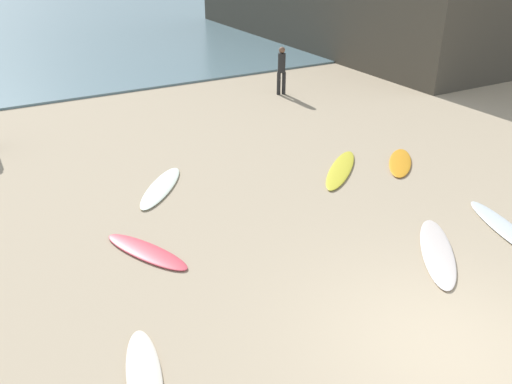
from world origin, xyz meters
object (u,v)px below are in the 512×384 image
object	(u,v)px
surfboard_5	(146,251)
surfboard_6	(400,163)
surfboard_0	(506,229)
surfboard_4	(161,187)
surfboard_2	(437,252)
surfboard_1	(341,169)
surfboard_3	(144,376)
beachgoer_mid	(282,68)

from	to	relation	value
surfboard_5	surfboard_6	xyz separation A→B (m)	(7.31, 0.76, 0.01)
surfboard_0	surfboard_4	bearing A→B (deg)	154.45
surfboard_2	surfboard_6	xyz separation A→B (m)	(2.43, 3.56, 0.01)
surfboard_2	surfboard_4	bearing A→B (deg)	-15.85
surfboard_1	surfboard_5	world-z (taller)	surfboard_1
surfboard_1	surfboard_4	size ratio (longest dim) A/B	1.11
surfboard_3	surfboard_5	bearing A→B (deg)	83.92
surfboard_0	surfboard_6	xyz separation A→B (m)	(0.55, 3.67, -0.00)
surfboard_2	surfboard_6	size ratio (longest dim) A/B	1.27
surfboard_1	surfboard_6	distance (m)	1.71
surfboard_2	surfboard_3	world-z (taller)	surfboard_3
surfboard_5	beachgoer_mid	distance (m)	11.31
surfboard_1	surfboard_5	size ratio (longest dim) A/B	1.24
surfboard_0	surfboard_2	distance (m)	1.88
surfboard_3	surfboard_6	xyz separation A→B (m)	(8.39, 3.78, -0.00)
surfboard_1	surfboard_2	distance (m)	4.06
surfboard_2	surfboard_3	size ratio (longest dim) A/B	1.31
surfboard_0	surfboard_5	world-z (taller)	surfboard_0
surfboard_4	surfboard_5	world-z (taller)	surfboard_4
surfboard_2	beachgoer_mid	world-z (taller)	beachgoer_mid
surfboard_0	surfboard_5	distance (m)	7.35
surfboard_4	beachgoer_mid	world-z (taller)	beachgoer_mid
beachgoer_mid	surfboard_3	bearing A→B (deg)	-114.13
beachgoer_mid	surfboard_0	bearing A→B (deg)	-81.04
surfboard_0	surfboard_3	bearing A→B (deg)	-160.26
surfboard_1	surfboard_5	bearing A→B (deg)	60.89
surfboard_2	beachgoer_mid	distance (m)	11.19
surfboard_6	surfboard_5	bearing A→B (deg)	51.88
surfboard_3	surfboard_4	size ratio (longest dim) A/B	0.82
surfboard_1	surfboard_2	bearing A→B (deg)	128.09
surfboard_1	surfboard_4	world-z (taller)	surfboard_1
surfboard_5	surfboard_3	bearing A→B (deg)	-134.52
surfboard_3	surfboard_4	bearing A→B (deg)	80.89
surfboard_3	surfboard_5	xyz separation A→B (m)	(1.08, 3.02, -0.01)
surfboard_4	surfboard_6	size ratio (longest dim) A/B	1.18
surfboard_3	surfboard_6	world-z (taller)	surfboard_3
beachgoer_mid	surfboard_5	bearing A→B (deg)	-119.77
surfboard_2	surfboard_1	bearing A→B (deg)	-61.20
surfboard_2	surfboard_4	xyz separation A→B (m)	(-3.64, 5.31, 0.01)
surfboard_5	surfboard_6	size ratio (longest dim) A/B	1.06
beachgoer_mid	surfboard_4	bearing A→B (deg)	-125.91
surfboard_1	surfboard_4	bearing A→B (deg)	32.33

